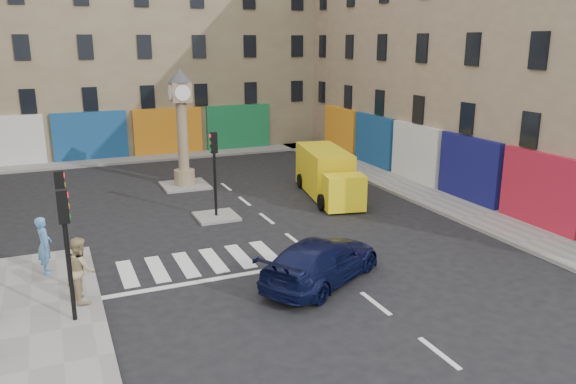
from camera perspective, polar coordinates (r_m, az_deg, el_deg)
ground at (r=18.82m, az=5.62°, el=-8.73°), size 120.00×120.00×0.00m
sidewalk_right at (r=31.23m, az=10.82°, el=0.95°), size 2.60×30.00×0.15m
sidewalk_far at (r=38.22m, az=-16.16°, el=3.20°), size 32.00×2.40×0.15m
island_near at (r=25.05m, az=-7.29°, el=-2.48°), size 1.80×1.80×0.12m
island_far at (r=30.65m, az=-10.42°, el=0.67°), size 2.40×2.40×0.12m
building_right at (r=34.27m, az=20.60°, el=14.90°), size 10.00×30.00×16.00m
building_far at (r=43.25m, az=-18.06°, el=15.64°), size 32.00×10.00×17.00m
traffic_light_left_near at (r=16.00m, az=-21.63°, el=-4.06°), size 0.28×0.22×3.70m
traffic_light_left_far at (r=18.30m, az=-21.93°, el=-1.74°), size 0.28×0.22×3.70m
traffic_light_island at (r=24.41m, az=-7.49°, el=3.19°), size 0.28×0.22×3.70m
clock_pillar at (r=29.98m, az=-10.74°, el=7.13°), size 1.20×1.20×6.10m
navy_sedan at (r=18.26m, az=3.41°, el=-6.98°), size 5.32×4.32×1.45m
yellow_van at (r=28.18m, az=4.02°, el=1.86°), size 3.08×6.52×2.28m
pedestrian_blue at (r=20.11m, az=-23.51°, el=-4.96°), size 0.47×0.71×1.92m
pedestrian_tan at (r=17.62m, az=-20.34°, el=-7.37°), size 0.91×1.07×1.96m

